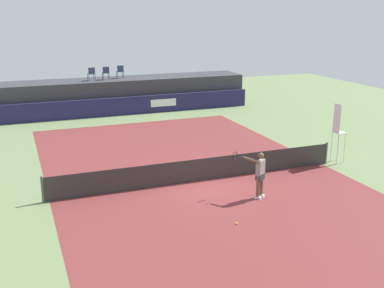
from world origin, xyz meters
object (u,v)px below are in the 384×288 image
(spectator_chair_far_left, at_px, (91,73))
(umpire_chair, at_px, (338,129))
(spectator_chair_left, at_px, (106,72))
(tennis_player, at_px, (259,173))
(tennis_ball, at_px, (236,223))
(spectator_chair_center, at_px, (120,71))
(net_post_near, at_px, (43,189))
(net_post_far, at_px, (326,153))

(spectator_chair_far_left, distance_m, umpire_chair, 17.25)
(spectator_chair_left, xyz_separation_m, umpire_chair, (7.53, -15.05, -1.11))
(tennis_player, distance_m, tennis_ball, 2.67)
(spectator_chair_far_left, xyz_separation_m, umpire_chair, (8.52, -14.96, -1.11))
(spectator_chair_far_left, xyz_separation_m, spectator_chair_left, (0.99, 0.09, 0.00))
(spectator_chair_center, relative_size, tennis_player, 0.50)
(spectator_chair_left, bearing_deg, spectator_chair_center, 20.09)
(spectator_chair_far_left, xyz_separation_m, tennis_player, (3.15, -17.42, -1.73))
(spectator_chair_far_left, relative_size, net_post_near, 0.89)
(spectator_chair_center, xyz_separation_m, umpire_chair, (6.45, -15.45, -1.11))
(net_post_far, bearing_deg, umpire_chair, -0.80)
(umpire_chair, distance_m, tennis_player, 5.93)
(umpire_chair, height_order, net_post_far, umpire_chair)
(net_post_far, relative_size, tennis_ball, 14.71)
(spectator_chair_left, height_order, spectator_chair_center, same)
(spectator_chair_far_left, relative_size, tennis_ball, 13.06)
(spectator_chair_center, bearing_deg, tennis_player, -86.52)
(net_post_far, xyz_separation_m, tennis_player, (-4.84, -2.47, 0.46))
(tennis_ball, bearing_deg, tennis_player, 44.43)
(net_post_far, bearing_deg, net_post_near, 180.00)
(spectator_chair_far_left, height_order, umpire_chair, spectator_chair_far_left)
(tennis_ball, bearing_deg, net_post_near, 143.81)
(spectator_chair_left, height_order, umpire_chair, spectator_chair_left)
(net_post_near, xyz_separation_m, tennis_player, (7.56, -2.47, 0.46))
(spectator_chair_left, xyz_separation_m, tennis_ball, (0.37, -19.27, -2.66))
(spectator_chair_far_left, relative_size, umpire_chair, 0.32)
(umpire_chair, height_order, net_post_near, umpire_chair)
(spectator_chair_left, bearing_deg, net_post_near, -109.73)
(spectator_chair_far_left, relative_size, spectator_chair_center, 1.00)
(spectator_chair_far_left, xyz_separation_m, net_post_near, (-4.41, -14.95, -2.19))
(spectator_chair_left, xyz_separation_m, tennis_player, (2.17, -17.51, -1.73))
(spectator_chair_left, height_order, net_post_near, spectator_chair_left)
(umpire_chair, relative_size, net_post_far, 2.76)
(spectator_chair_left, bearing_deg, spectator_chair_far_left, -174.55)
(spectator_chair_far_left, distance_m, tennis_player, 17.79)
(spectator_chair_far_left, height_order, spectator_chair_left, same)
(umpire_chair, xyz_separation_m, net_post_near, (-12.92, 0.01, -1.09))
(umpire_chair, relative_size, net_post_near, 2.76)
(spectator_chair_center, height_order, net_post_far, spectator_chair_center)
(spectator_chair_center, xyz_separation_m, tennis_ball, (-0.70, -19.66, -2.66))
(spectator_chair_left, height_order, tennis_player, spectator_chair_left)
(tennis_player, bearing_deg, spectator_chair_left, 97.05)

